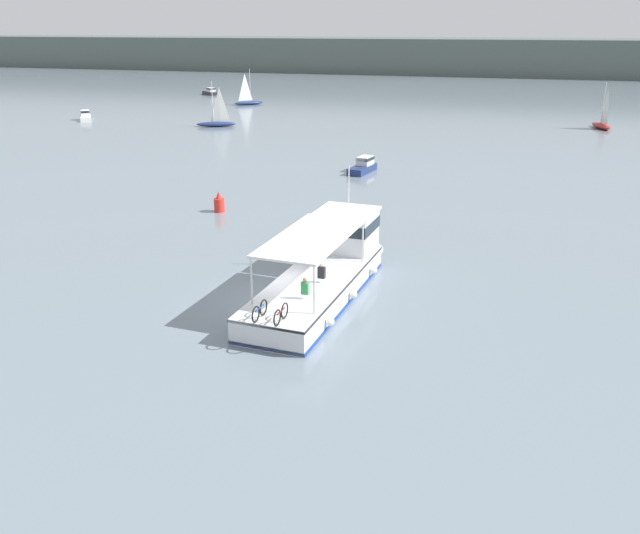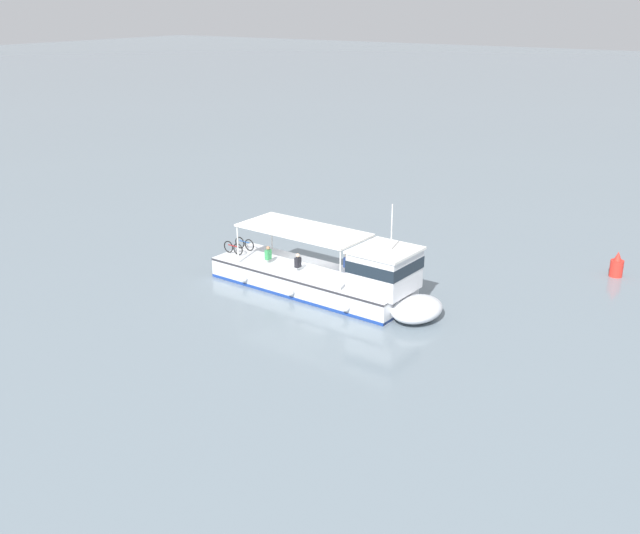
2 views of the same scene
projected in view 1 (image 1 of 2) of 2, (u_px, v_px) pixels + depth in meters
The scene contains 10 objects.
ground_plane at pixel (277, 301), 30.02m from camera, with size 400.00×400.00×0.00m, color slate.
distant_shoreline at pixel (492, 56), 167.57m from camera, with size 400.00×28.00×8.52m, color #515B56.
ferry_main at pixel (328, 268), 31.27m from camera, with size 4.09×12.97×5.32m.
motorboat_off_stern at pixel (86, 116), 86.62m from camera, with size 3.15×3.69×1.26m.
motorboat_far_right at pixel (363, 166), 56.20m from camera, with size 1.86×3.76×1.26m.
sailboat_near_port at pixel (217, 122), 81.23m from camera, with size 4.96×3.18×5.40m.
motorboat_mid_channel at pixel (210, 92), 117.90m from camera, with size 3.62×3.26×1.26m.
sailboat_off_bow at pixel (248, 101), 103.31m from camera, with size 4.35×4.42×5.40m.
sailboat_outer_anchorage at pixel (602, 124), 79.76m from camera, with size 2.61×5.00×5.40m.
channel_buoy at pixel (219, 203), 44.24m from camera, with size 0.70×0.70×1.40m.
Camera 1 is at (10.02, -25.82, 11.86)m, focal length 37.03 mm.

